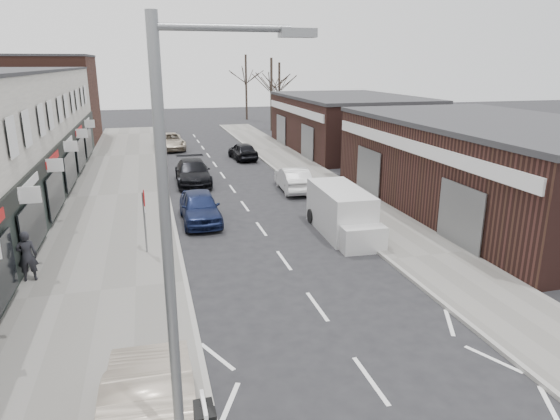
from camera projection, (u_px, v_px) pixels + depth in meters
pavement_left at (118, 195)px, 29.07m from camera, size 5.50×64.00×0.12m
pavement_right at (320, 182)px, 32.16m from camera, size 3.50×64.00×0.12m
brick_block_far at (51, 101)px, 47.59m from camera, size 8.00×10.00×8.00m
right_unit_near at (496, 168)px, 25.80m from camera, size 10.00×18.00×4.50m
right_unit_far at (348, 124)px, 44.33m from camera, size 10.00×16.00×4.50m
tree_far_a at (272, 131)px, 57.07m from camera, size 3.60×3.60×8.00m
tree_far_b at (279, 124)px, 63.25m from camera, size 3.60×3.60×7.50m
tree_far_c at (247, 120)px, 68.06m from camera, size 3.60×3.60×8.50m
street_lamp at (181, 269)px, 7.21m from camera, size 2.23×0.22×8.00m
warning_sign at (144, 203)px, 19.59m from camera, size 0.12×0.80×2.70m
white_van at (342, 212)px, 22.53m from camera, size 2.03×5.37×2.07m
sedan_on_pavement at (150, 411)px, 9.76m from camera, size 1.80×4.98×1.63m
pedestrian at (27, 256)px, 17.31m from camera, size 0.70×0.49×1.83m
parked_car_left_a at (200, 207)px, 24.18m from camera, size 1.82×4.49×1.53m
parked_car_left_b at (193, 172)px, 31.83m from camera, size 2.23×5.26×1.51m
parked_car_left_c at (170, 141)px, 44.48m from camera, size 2.71×5.35×1.45m
parked_car_right_a at (293, 179)px, 30.13m from camera, size 1.80×4.47×1.44m
parked_car_right_b at (243, 151)px, 39.89m from camera, size 1.99×4.21×1.39m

